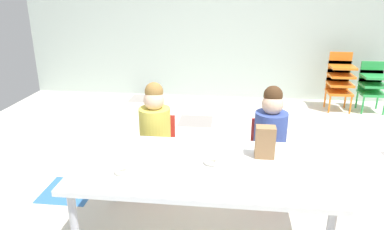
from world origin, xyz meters
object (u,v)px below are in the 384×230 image
(seated_child_near_camera, at_px, (155,126))
(donut_powdered_on_plate, at_px, (123,171))
(seated_child_middle_seat, at_px, (270,130))
(kid_chair_green_stack, at_px, (372,83))
(kid_chair_orange_stack, at_px, (340,78))
(donut_powdered_loose, at_px, (212,162))
(craft_table, at_px, (202,171))
(paper_plate_near_edge, at_px, (123,173))
(paper_bag_brown, at_px, (265,142))

(seated_child_near_camera, distance_m, donut_powdered_on_plate, 0.83)
(seated_child_middle_seat, xyz_separation_m, kid_chair_green_stack, (1.60, 2.31, -0.16))
(kid_chair_orange_stack, relative_size, donut_powdered_on_plate, 7.49)
(seated_child_middle_seat, bearing_deg, donut_powdered_loose, -124.77)
(donut_powdered_on_plate, bearing_deg, donut_powdered_loose, 20.65)
(donut_powdered_on_plate, relative_size, donut_powdered_loose, 0.98)
(kid_chair_green_stack, xyz_separation_m, donut_powdered_loose, (-2.03, -2.93, 0.17))
(seated_child_middle_seat, height_order, donut_powdered_loose, seated_child_middle_seat)
(craft_table, xyz_separation_m, paper_plate_near_edge, (-0.48, -0.18, 0.05))
(seated_child_near_camera, relative_size, kid_chair_orange_stack, 1.15)
(seated_child_near_camera, height_order, paper_plate_near_edge, seated_child_near_camera)
(seated_child_near_camera, bearing_deg, donut_powdered_on_plate, -91.79)
(donut_powdered_on_plate, xyz_separation_m, donut_powdered_loose, (0.54, 0.20, -0.01))
(seated_child_near_camera, bearing_deg, kid_chair_orange_stack, 47.62)
(donut_powdered_on_plate, height_order, donut_powdered_loose, donut_powdered_on_plate)
(paper_plate_near_edge, bearing_deg, craft_table, 20.59)
(paper_bag_brown, xyz_separation_m, donut_powdered_loose, (-0.35, -0.14, -0.10))
(kid_chair_green_stack, height_order, donut_powdered_on_plate, kid_chair_green_stack)
(kid_chair_orange_stack, xyz_separation_m, donut_powdered_loose, (-1.59, -2.93, 0.11))
(kid_chair_green_stack, relative_size, donut_powdered_on_plate, 6.37)
(kid_chair_green_stack, height_order, paper_plate_near_edge, kid_chair_green_stack)
(kid_chair_orange_stack, relative_size, donut_powdered_loose, 7.36)
(seated_child_near_camera, xyz_separation_m, donut_powdered_loose, (0.51, -0.63, 0.01))
(seated_child_middle_seat, distance_m, paper_bag_brown, 0.51)
(seated_child_middle_seat, bearing_deg, donut_powdered_on_plate, -139.56)
(kid_chair_orange_stack, distance_m, kid_chair_green_stack, 0.44)
(paper_plate_near_edge, xyz_separation_m, donut_powdered_loose, (0.54, 0.20, 0.01))
(seated_child_middle_seat, distance_m, donut_powdered_loose, 0.76)
(kid_chair_green_stack, bearing_deg, donut_powdered_loose, -124.73)
(kid_chair_orange_stack, relative_size, paper_bag_brown, 3.64)
(kid_chair_orange_stack, relative_size, kid_chair_green_stack, 1.18)
(paper_bag_brown, xyz_separation_m, donut_powdered_on_plate, (-0.89, -0.34, -0.09))
(paper_plate_near_edge, relative_size, donut_powdered_on_plate, 1.69)
(paper_bag_brown, height_order, paper_plate_near_edge, paper_bag_brown)
(paper_plate_near_edge, bearing_deg, kid_chair_orange_stack, 55.79)
(paper_plate_near_edge, relative_size, donut_powdered_loose, 1.66)
(craft_table, distance_m, paper_plate_near_edge, 0.51)
(donut_powdered_loose, bearing_deg, kid_chair_green_stack, 55.27)
(donut_powdered_loose, bearing_deg, craft_table, -158.83)
(kid_chair_green_stack, height_order, donut_powdered_loose, kid_chair_green_stack)
(seated_child_middle_seat, bearing_deg, paper_bag_brown, -100.02)
(seated_child_middle_seat, bearing_deg, kid_chair_green_stack, 55.29)
(paper_plate_near_edge, bearing_deg, kid_chair_green_stack, 50.66)
(paper_bag_brown, bearing_deg, seated_child_middle_seat, 79.98)
(kid_chair_green_stack, bearing_deg, seated_child_middle_seat, -124.71)
(kid_chair_green_stack, bearing_deg, donut_powdered_on_plate, -129.34)
(craft_table, bearing_deg, kid_chair_orange_stack, 60.78)
(kid_chair_green_stack, bearing_deg, kid_chair_orange_stack, 179.94)
(donut_powdered_loose, bearing_deg, seated_child_near_camera, 129.26)
(seated_child_near_camera, xyz_separation_m, kid_chair_green_stack, (2.54, 2.31, -0.16))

